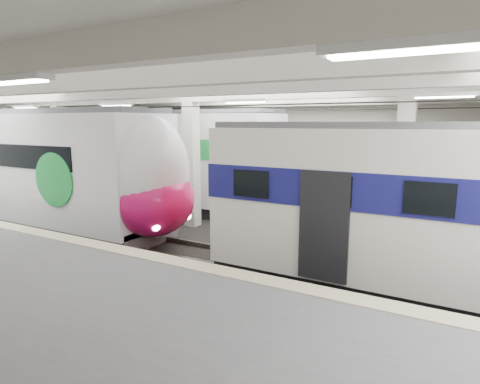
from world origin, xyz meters
The scene contains 3 objects.
station_hall centered at (0.00, -1.74, 3.24)m, with size 36.00×24.00×5.75m.
modern_emu centered at (-7.88, 0.00, 2.32)m, with size 14.78×3.05×4.72m.
far_train centered at (-8.00, 5.50, 2.46)m, with size 15.13×3.30×4.77m.
Camera 1 is at (6.57, -10.16, 4.25)m, focal length 30.00 mm.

